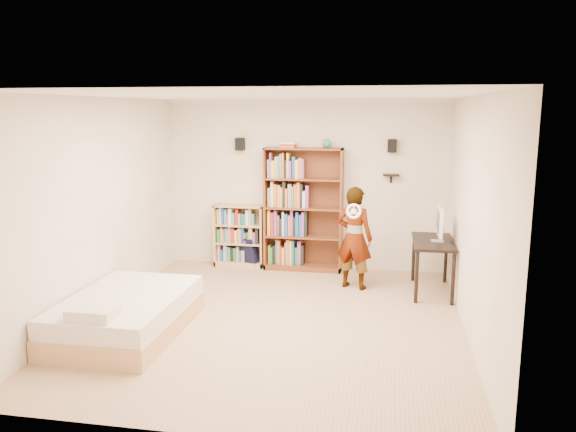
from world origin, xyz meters
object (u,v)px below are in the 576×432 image
low_bookshelf (240,236)px  daybed (126,310)px  person (354,238)px  computer_desk (432,266)px  tall_bookshelf (303,210)px

low_bookshelf → daybed: bearing=-100.3°
person → computer_desk: bearing=-160.9°
low_bookshelf → daybed: low_bookshelf is taller
computer_desk → person: 1.16m
daybed → tall_bookshelf: bearing=61.6°
tall_bookshelf → low_bookshelf: tall_bookshelf is taller
daybed → person: (2.47, 2.15, 0.46)m
computer_desk → daybed: computer_desk is taller
computer_desk → person: person is taller
low_bookshelf → computer_desk: bearing=-15.8°
daybed → person: person is taller
computer_desk → daybed: (-3.57, -2.14, -0.09)m
low_bookshelf → person: (1.93, -0.85, 0.23)m
tall_bookshelf → daybed: size_ratio=1.03×
low_bookshelf → computer_desk: 3.15m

